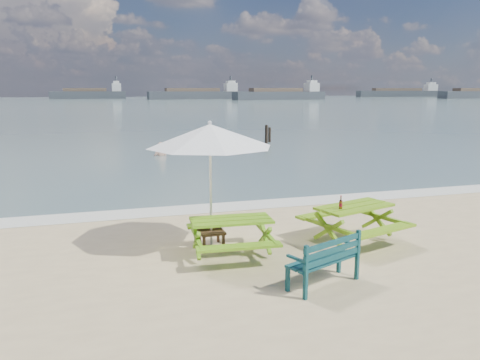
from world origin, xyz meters
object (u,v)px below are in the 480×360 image
object	(u,v)px
side_table	(211,238)
swimmer	(161,162)
picnic_table_right	(354,224)
picnic_table_left	(231,238)
beer_bottle	(341,205)
patio_umbrella	(210,136)
park_bench	(323,270)

from	to	relation	value
side_table	swimmer	distance (m)	12.45
picnic_table_right	picnic_table_left	bearing A→B (deg)	-178.37
picnic_table_right	beer_bottle	size ratio (longest dim) A/B	8.35
side_table	swimmer	world-z (taller)	swimmer
picnic_table_left	swimmer	world-z (taller)	picnic_table_left
side_table	patio_umbrella	bearing A→B (deg)	123.69
park_bench	picnic_table_right	bearing A→B (deg)	48.67
picnic_table_left	picnic_table_right	distance (m)	2.47
patio_umbrella	beer_bottle	world-z (taller)	patio_umbrella
side_table	beer_bottle	bearing A→B (deg)	-17.02
park_bench	beer_bottle	xyz separation A→B (m)	(1.09, 1.52, 0.57)
picnic_table_right	side_table	world-z (taller)	picnic_table_right
park_bench	swimmer	bearing A→B (deg)	92.54
beer_bottle	picnic_table_right	bearing A→B (deg)	22.01
picnic_table_left	park_bench	world-z (taller)	park_bench
beer_bottle	park_bench	bearing A→B (deg)	-125.59
side_table	patio_umbrella	distance (m)	1.93
picnic_table_right	swimmer	xyz separation A→B (m)	(-2.13, 12.98, -0.64)
patio_umbrella	picnic_table_right	bearing A→B (deg)	-11.53
beer_bottle	swimmer	xyz separation A→B (m)	(-1.74, 13.13, -1.10)
swimmer	picnic_table_right	bearing A→B (deg)	-80.69
picnic_table_right	park_bench	distance (m)	2.24
side_table	swimmer	bearing A→B (deg)	87.39
patio_umbrella	beer_bottle	xyz separation A→B (m)	(2.31, -0.71, -1.28)
side_table	beer_bottle	world-z (taller)	beer_bottle
picnic_table_left	side_table	size ratio (longest dim) A/B	3.48
park_bench	swimmer	world-z (taller)	park_bench
picnic_table_left	patio_umbrella	xyz separation A→B (m)	(-0.22, 0.62, 1.76)
picnic_table_left	park_bench	xyz separation A→B (m)	(0.99, -1.61, -0.09)
picnic_table_left	swimmer	bearing A→B (deg)	88.49
picnic_table_left	side_table	distance (m)	0.68
patio_umbrella	swimmer	xyz separation A→B (m)	(0.57, 12.43, -2.38)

